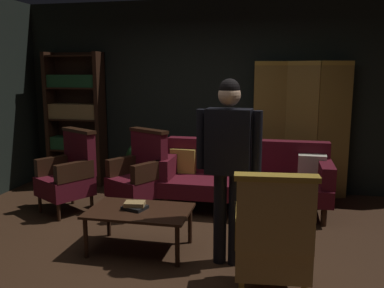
% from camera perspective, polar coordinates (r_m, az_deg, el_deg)
% --- Properties ---
extents(ground_plane, '(10.00, 10.00, 0.00)m').
position_cam_1_polar(ground_plane, '(4.20, -2.36, -14.80)').
color(ground_plane, '#331E11').
extents(back_wall, '(7.20, 0.10, 2.80)m').
position_cam_1_polar(back_wall, '(6.22, 3.19, 6.70)').
color(back_wall, black).
rests_on(back_wall, ground_plane).
extents(folding_screen, '(1.32, 0.20, 1.90)m').
position_cam_1_polar(folding_screen, '(5.93, 14.85, 2.18)').
color(folding_screen, olive).
rests_on(folding_screen, ground_plane).
extents(bookshelf, '(0.90, 0.32, 2.05)m').
position_cam_1_polar(bookshelf, '(6.69, -15.76, 3.74)').
color(bookshelf, black).
rests_on(bookshelf, ground_plane).
extents(velvet_couch, '(2.12, 0.78, 0.88)m').
position_cam_1_polar(velvet_couch, '(5.32, 7.30, -4.31)').
color(velvet_couch, black).
rests_on(velvet_couch, ground_plane).
extents(coffee_table, '(1.00, 0.64, 0.42)m').
position_cam_1_polar(coffee_table, '(4.15, -7.26, -9.61)').
color(coffee_table, black).
rests_on(coffee_table, ground_plane).
extents(armchair_gilt_accent, '(0.63, 0.63, 1.04)m').
position_cam_1_polar(armchair_gilt_accent, '(3.31, 11.06, -12.76)').
color(armchair_gilt_accent, '#B78E33').
rests_on(armchair_gilt_accent, ground_plane).
extents(armchair_wing_left, '(0.79, 0.79, 1.04)m').
position_cam_1_polar(armchair_wing_left, '(5.44, -16.65, -3.92)').
color(armchair_wing_left, black).
rests_on(armchair_wing_left, ground_plane).
extents(armchair_wing_right, '(0.79, 0.79, 1.04)m').
position_cam_1_polar(armchair_wing_right, '(5.23, -7.24, -4.11)').
color(armchair_wing_right, black).
rests_on(armchair_wing_right, ground_plane).
extents(standing_figure, '(0.59, 0.25, 1.70)m').
position_cam_1_polar(standing_figure, '(3.68, 5.07, -1.55)').
color(standing_figure, black).
rests_on(standing_figure, ground_plane).
extents(potted_plant, '(0.45, 0.45, 0.74)m').
position_cam_1_polar(potted_plant, '(6.16, -7.07, -2.58)').
color(potted_plant, brown).
rests_on(potted_plant, ground_plane).
extents(book_black_cloth, '(0.26, 0.23, 0.03)m').
position_cam_1_polar(book_black_cloth, '(4.15, -7.91, -8.69)').
color(book_black_cloth, black).
rests_on(book_black_cloth, coffee_table).
extents(book_tan_leather, '(0.21, 0.17, 0.04)m').
position_cam_1_polar(book_tan_leather, '(4.14, -7.92, -8.21)').
color(book_tan_leather, '#9E7A47').
rests_on(book_tan_leather, book_black_cloth).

